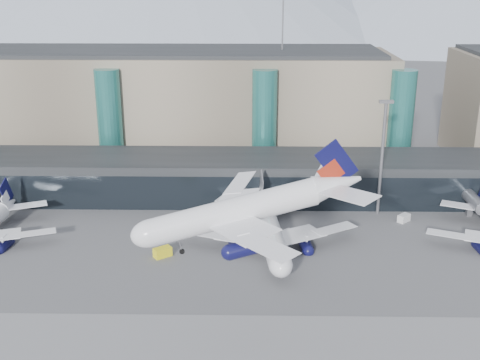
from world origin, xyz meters
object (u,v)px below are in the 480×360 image
object	(u,v)px
veh_d	(404,218)
veh_h	(163,252)
veh_g	(290,234)
hero_jet	(256,201)
lightmast_mid	(382,151)
jet_parked_mid	(269,220)

from	to	relation	value
veh_d	veh_h	size ratio (longest dim) A/B	0.87
veh_g	veh_h	distance (m)	26.54
veh_d	veh_g	bearing A→B (deg)	154.77
hero_jet	veh_g	world-z (taller)	hero_jet
veh_d	veh_h	bearing A→B (deg)	155.95
hero_jet	veh_h	bearing A→B (deg)	110.54
lightmast_mid	veh_h	size ratio (longest dim) A/B	7.71
veh_d	lightmast_mid	bearing A→B (deg)	90.96
hero_jet	veh_g	size ratio (longest dim) A/B	13.16
hero_jet	veh_h	xyz separation A→B (m)	(-17.30, 29.90, -22.09)
lightmast_mid	veh_g	size ratio (longest dim) A/B	10.44
veh_h	lightmast_mid	bearing A→B (deg)	-9.56
lightmast_mid	veh_g	xyz separation A→B (m)	(-20.31, -13.12, -13.70)
hero_jet	veh_g	bearing A→B (deg)	69.67
jet_parked_mid	veh_h	world-z (taller)	jet_parked_mid
veh_d	veh_h	xyz separation A→B (m)	(-49.83, -17.77, 0.09)
hero_jet	jet_parked_mid	xyz separation A→B (m)	(2.94, 36.96, -18.44)
hero_jet	veh_h	world-z (taller)	hero_jet
veh_d	veh_h	world-z (taller)	veh_h
hero_jet	veh_g	xyz separation A→B (m)	(7.51, 39.32, -22.29)
lightmast_mid	veh_g	bearing A→B (deg)	-147.13
lightmast_mid	jet_parked_mid	size ratio (longest dim) A/B	0.68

